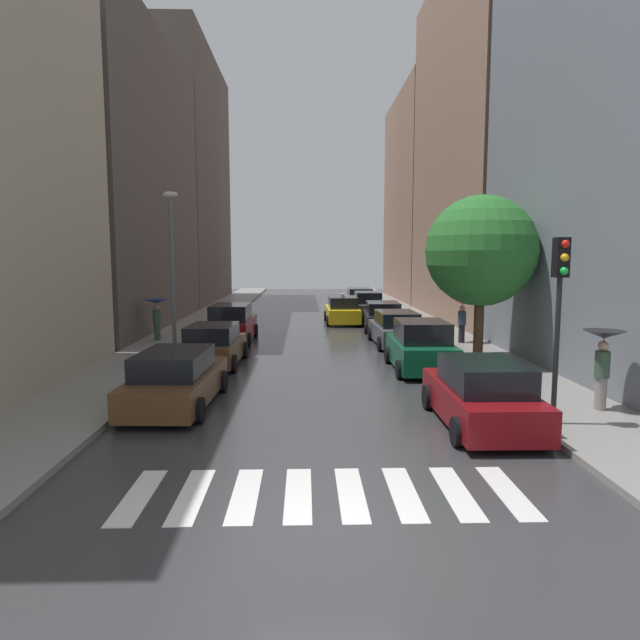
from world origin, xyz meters
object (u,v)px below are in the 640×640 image
(pedestrian_near_tree, at_px, (603,352))
(lamp_post_left, at_px, (172,260))
(parked_car_left_nearest, at_px, (176,380))
(parked_car_right_third, at_px, (396,329))
(pedestrian_foreground, at_px, (157,309))
(parked_car_left_third, at_px, (231,324))
(parked_car_right_nearest, at_px, (482,395))
(parked_car_right_fifth, at_px, (368,306))
(street_tree_right, at_px, (481,251))
(parked_car_right_second, at_px, (421,348))
(pedestrian_by_kerb, at_px, (462,311))
(parked_car_right_sixth, at_px, (360,300))
(taxi_midroad, at_px, (342,311))
(traffic_light_right_corner, at_px, (560,289))
(parked_car_left_second, at_px, (213,346))
(parked_car_right_fourth, at_px, (382,317))

(pedestrian_near_tree, relative_size, lamp_post_left, 0.32)
(parked_car_left_nearest, height_order, lamp_post_left, lamp_post_left)
(parked_car_right_third, relative_size, pedestrian_foreground, 2.48)
(parked_car_left_third, distance_m, parked_car_right_third, 7.70)
(parked_car_right_nearest, xyz_separation_m, lamp_post_left, (-9.40, 9.30, 3.11))
(pedestrian_foreground, relative_size, lamp_post_left, 0.30)
(parked_car_right_fifth, distance_m, street_tree_right, 15.72)
(parked_car_right_nearest, relative_size, street_tree_right, 0.72)
(parked_car_right_second, distance_m, pedestrian_by_kerb, 6.20)
(parked_car_right_sixth, bearing_deg, parked_car_right_second, -179.36)
(pedestrian_near_tree, distance_m, pedestrian_by_kerb, 10.98)
(parked_car_right_third, distance_m, taxi_midroad, 8.47)
(parked_car_right_fifth, bearing_deg, traffic_light_right_corner, -174.44)
(parked_car_left_second, distance_m, parked_car_right_second, 7.58)
(parked_car_right_sixth, xyz_separation_m, traffic_light_right_corner, (1.70, -28.39, 2.50))
(parked_car_right_nearest, distance_m, traffic_light_right_corner, 3.01)
(parked_car_right_third, bearing_deg, parked_car_left_nearest, 141.75)
(parked_car_left_second, height_order, lamp_post_left, lamp_post_left)
(parked_car_left_third, relative_size, parked_car_right_third, 0.99)
(parked_car_right_fifth, distance_m, pedestrian_by_kerb, 11.25)
(parked_car_left_third, distance_m, parked_car_right_sixth, 16.63)
(parked_car_right_sixth, bearing_deg, parked_car_right_nearest, -179.15)
(parked_car_left_second, distance_m, parked_car_right_fifth, 16.72)
(parked_car_right_nearest, distance_m, parked_car_right_fifth, 22.58)
(parked_car_right_fifth, xyz_separation_m, taxi_midroad, (-1.78, -2.39, -0.05))
(parked_car_left_third, distance_m, parked_car_right_nearest, 15.31)
(parked_car_left_third, relative_size, parked_car_right_second, 1.14)
(parked_car_right_fifth, xyz_separation_m, parked_car_right_sixth, (0.03, 5.49, -0.03))
(street_tree_right, bearing_deg, parked_car_left_second, 178.87)
(parked_car_left_third, bearing_deg, pedestrian_foreground, 96.72)
(parked_car_right_second, xyz_separation_m, pedestrian_by_kerb, (2.99, 5.38, 0.73))
(parked_car_right_third, xyz_separation_m, pedestrian_near_tree, (3.37, -11.12, 0.89))
(parked_car_right_second, bearing_deg, parked_car_left_second, 81.23)
(parked_car_right_nearest, distance_m, parked_car_right_third, 11.92)
(parked_car_right_second, height_order, parked_car_right_fourth, parked_car_right_second)
(parked_car_right_fourth, xyz_separation_m, parked_car_right_sixth, (-0.17, 10.87, 0.05))
(parked_car_right_third, xyz_separation_m, street_tree_right, (2.32, -4.51, 3.47))
(parked_car_right_sixth, xyz_separation_m, taxi_midroad, (-1.82, -7.88, -0.02))
(taxi_midroad, distance_m, lamp_post_left, 13.56)
(pedestrian_near_tree, relative_size, street_tree_right, 0.33)
(taxi_midroad, bearing_deg, parked_car_right_fourth, -146.86)
(parked_car_left_second, distance_m, taxi_midroad, 13.79)
(parked_car_left_nearest, height_order, parked_car_right_fourth, parked_car_right_fourth)
(parked_car_left_nearest, bearing_deg, parked_car_left_second, 1.65)
(pedestrian_foreground, xyz_separation_m, pedestrian_near_tree, (14.35, -12.10, 0.03))
(parked_car_left_nearest, height_order, pedestrian_near_tree, pedestrian_near_tree)
(parked_car_right_fifth, distance_m, lamp_post_left, 16.47)
(parked_car_right_second, bearing_deg, parked_car_left_nearest, 120.97)
(pedestrian_by_kerb, height_order, lamp_post_left, lamp_post_left)
(pedestrian_near_tree, height_order, street_tree_right, street_tree_right)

